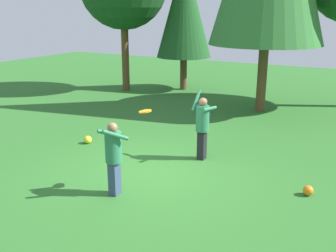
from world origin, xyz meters
name	(u,v)px	position (x,y,z in m)	size (l,w,h in m)	color
ground_plane	(150,172)	(0.00, 0.00, 0.00)	(40.00, 40.00, 0.00)	#2D6B28
person_thrower	(202,123)	(0.71, 1.40, 0.97)	(0.55, 0.57, 1.80)	black
person_catcher	(113,153)	(-0.06, -1.34, 0.93)	(0.71, 0.72, 1.57)	#38476B
frisbee	(145,111)	(0.37, -0.78, 1.73)	(0.34, 0.34, 0.07)	orange
ball_orange	(308,190)	(3.52, 0.56, 0.11)	(0.22, 0.22, 0.22)	orange
ball_yellow	(88,140)	(-2.67, 0.91, 0.12)	(0.23, 0.23, 0.23)	yellow
tree_left	(184,7)	(-3.79, 9.34, 3.80)	(2.55, 2.55, 6.10)	brown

